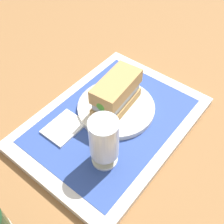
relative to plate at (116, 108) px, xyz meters
name	(u,v)px	position (x,y,z in m)	size (l,w,h in m)	color
ground_plane	(112,125)	(0.03, 0.01, -0.03)	(3.00, 3.00, 0.00)	olive
tray	(112,123)	(0.03, 0.01, -0.02)	(0.44, 0.32, 0.02)	silver
placemat	(112,120)	(0.03, 0.01, -0.01)	(0.38, 0.27, 0.00)	#2D4793
plate	(116,108)	(0.00, 0.00, 0.00)	(0.19, 0.19, 0.01)	silver
sandwich	(116,94)	(0.00, 0.00, 0.05)	(0.14, 0.08, 0.08)	tan
beer_glass	(104,142)	(0.13, 0.07, 0.06)	(0.06, 0.06, 0.12)	silver
napkin_folded	(64,128)	(0.12, -0.06, 0.00)	(0.09, 0.07, 0.01)	white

